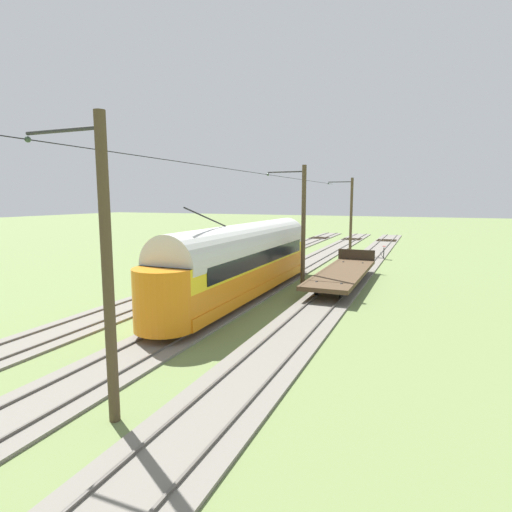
# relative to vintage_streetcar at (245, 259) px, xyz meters

# --- Properties ---
(ground_plane) EXTENTS (220.00, 220.00, 0.00)m
(ground_plane) POSITION_rel_vintage_streetcar_xyz_m (0.00, -5.69, -2.27)
(ground_plane) COLOR olive
(track_streetcar_siding) EXTENTS (2.80, 80.00, 0.18)m
(track_streetcar_siding) POSITION_rel_vintage_streetcar_xyz_m (-4.65, -6.00, -2.21)
(track_streetcar_siding) COLOR slate
(track_streetcar_siding) RESTS_ON ground
(track_adjacent_siding) EXTENTS (2.80, 80.00, 0.18)m
(track_adjacent_siding) POSITION_rel_vintage_streetcar_xyz_m (0.00, -6.00, -2.21)
(track_adjacent_siding) COLOR slate
(track_adjacent_siding) RESTS_ON ground
(track_third_siding) EXTENTS (2.80, 80.00, 0.18)m
(track_third_siding) POSITION_rel_vintage_streetcar_xyz_m (4.65, -6.00, -2.21)
(track_third_siding) COLOR slate
(track_third_siding) RESTS_ON ground
(vintage_streetcar) EXTENTS (2.65, 18.35, 5.20)m
(vintage_streetcar) POSITION_rel_vintage_streetcar_xyz_m (0.00, 0.00, 0.00)
(vintage_streetcar) COLOR orange
(vintage_streetcar) RESTS_ON ground
(flatcar_adjacent) EXTENTS (2.80, 11.47, 1.60)m
(flatcar_adjacent) POSITION_rel_vintage_streetcar_xyz_m (-4.65, -5.54, -1.41)
(flatcar_adjacent) COLOR brown
(flatcar_adjacent) RESTS_ON ground
(catenary_pole_foreground) EXTENTS (2.64, 0.28, 7.80)m
(catenary_pole_foreground) POSITION_rel_vintage_streetcar_xyz_m (-2.36, -21.01, 1.79)
(catenary_pole_foreground) COLOR #4C3D28
(catenary_pole_foreground) RESTS_ON ground
(catenary_pole_mid_near) EXTENTS (2.64, 0.28, 7.80)m
(catenary_pole_mid_near) POSITION_rel_vintage_streetcar_xyz_m (-2.36, -3.69, 1.79)
(catenary_pole_mid_near) COLOR #4C3D28
(catenary_pole_mid_near) RESTS_ON ground
(catenary_pole_mid_far) EXTENTS (2.64, 0.28, 7.80)m
(catenary_pole_mid_far) POSITION_rel_vintage_streetcar_xyz_m (-2.36, 13.63, 1.79)
(catenary_pole_mid_far) COLOR #4C3D28
(catenary_pole_mid_far) RESTS_ON ground
(overhead_wire_run) EXTENTS (2.44, 55.97, 0.18)m
(overhead_wire_run) POSITION_rel_vintage_streetcar_xyz_m (-0.03, 4.27, 4.99)
(overhead_wire_run) COLOR black
(overhead_wire_run) RESTS_ON ground
(switch_stand) EXTENTS (0.50, 0.30, 1.24)m
(switch_stand) POSITION_rel_vintage_streetcar_xyz_m (-5.93, -19.14, -1.56)
(switch_stand) COLOR black
(switch_stand) RESTS_ON ground
(spare_tie_stack) EXTENTS (2.40, 2.40, 0.54)m
(spare_tie_stack) POSITION_rel_vintage_streetcar_xyz_m (7.42, -13.28, -2.00)
(spare_tie_stack) COLOR #2D2316
(spare_tie_stack) RESTS_ON ground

